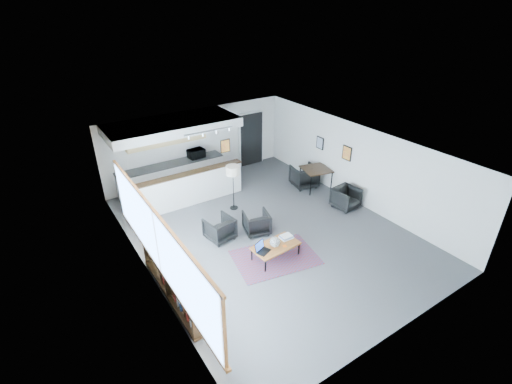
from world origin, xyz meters
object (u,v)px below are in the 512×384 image
dining_table (316,170)px  microwave (196,153)px  ceramic_pot (275,242)px  floor_lamp (233,172)px  armchair_left (220,228)px  laptop (261,249)px  armchair_right (256,222)px  dining_chair_far (304,177)px  book_stack (286,237)px  coffee_table (276,246)px  dining_chair_near (346,199)px

dining_table → microwave: (-3.22, 2.87, 0.42)m
ceramic_pot → floor_lamp: 2.99m
microwave → armchair_left: bearing=-113.3°
laptop → armchair_right: armchair_right is taller
laptop → dining_chair_far: (3.76, 2.82, -0.11)m
floor_lamp → armchair_right: bearing=-95.5°
laptop → book_stack: size_ratio=1.28×
book_stack → ceramic_pot: bearing=-164.7°
ceramic_pot → dining_chair_far: size_ratio=0.38×
coffee_table → dining_table: dining_table is taller
dining_chair_near → dining_chair_far: bearing=87.9°
armchair_left → dining_chair_far: bearing=-171.8°
laptop → floor_lamp: floor_lamp is taller
armchair_left → dining_chair_far: 4.30m
book_stack → coffee_table: bearing=-166.5°
coffee_table → book_stack: 0.44m
book_stack → dining_chair_far: size_ratio=0.46×
armchair_right → microwave: microwave is taller
floor_lamp → microwave: bearing=92.1°
microwave → book_stack: bearing=-95.6°
armchair_left → microwave: microwave is taller
coffee_table → floor_lamp: floor_lamp is taller
laptop → armchair_left: armchair_left is taller
laptop → ceramic_pot: 0.40m
book_stack → dining_table: (3.10, 2.34, 0.26)m
ceramic_pot → book_stack: bearing=15.3°
dining_chair_near → armchair_right: bearing=167.0°
coffee_table → floor_lamp: 3.00m
ceramic_pot → dining_chair_near: size_ratio=0.42×
dining_chair_far → armchair_left: bearing=28.1°
microwave → dining_table: bearing=-48.6°
dining_table → dining_chair_far: size_ratio=1.51×
book_stack → armchair_right: size_ratio=0.47×
book_stack → microwave: microwave is taller
dining_table → armchair_left: bearing=-168.5°
book_stack → dining_chair_near: bearing=14.4°
dining_table → dining_chair_far: bearing=118.9°
ceramic_pot → dining_chair_far: 4.41m
coffee_table → dining_chair_far: dining_chair_far is taller
floor_lamp → ceramic_pot: bearing=-98.7°
coffee_table → armchair_left: (-0.80, 1.57, -0.00)m
dining_table → dining_chair_near: bearing=-92.7°
book_stack → dining_chair_near: size_ratio=0.52×
ceramic_pot → dining_chair_near: (3.49, 0.90, -0.21)m
coffee_table → microwave: 5.37m
laptop → ceramic_pot: bearing=-26.2°
armchair_right → floor_lamp: size_ratio=0.48×
coffee_table → microwave: microwave is taller
armchair_right → dining_table: (3.28, 1.17, 0.35)m
book_stack → dining_chair_far: 3.97m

